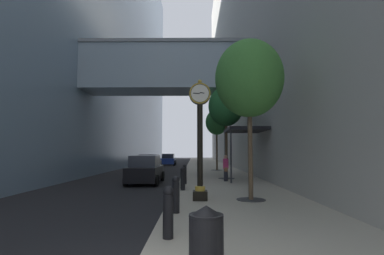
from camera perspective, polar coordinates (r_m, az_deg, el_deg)
ground_plane at (r=30.33m, az=-1.35°, el=-8.37°), size 110.00×110.00×0.00m
sidewalk_right at (r=33.35m, az=3.53°, el=-7.90°), size 5.42×80.00×0.14m
building_block_left at (r=39.57m, az=-19.69°, el=21.82°), size 21.98×80.00×38.98m
building_block_right at (r=38.21m, az=15.05°, el=21.30°), size 9.00×80.00×37.17m
street_clock at (r=11.22m, az=1.57°, el=-1.06°), size 0.84×0.55×4.65m
bollard_nearest at (r=6.52m, az=-4.69°, el=-15.97°), size 0.24×0.24×1.11m
bollard_second at (r=9.02m, az=-3.19°, el=-12.79°), size 0.24×0.24×1.11m
bollard_fourth at (r=14.07m, az=-1.83°, el=-9.84°), size 0.24×0.24×1.11m
bollard_fifth at (r=16.61m, az=-1.46°, el=-9.03°), size 0.24×0.24×1.11m
street_tree_near at (r=11.81m, az=11.13°, el=9.35°), size 2.67×2.67×6.25m
street_tree_mid_near at (r=20.11m, az=6.67°, el=4.10°), size 2.40×2.40×6.31m
street_tree_mid_far at (r=28.48m, az=4.85°, el=0.99°), size 2.16×2.16×5.91m
trash_bin at (r=4.65m, az=2.83°, el=-21.23°), size 0.53×0.53×1.05m
pedestrian_walking at (r=18.24m, az=6.64°, el=-7.77°), size 0.36×0.46×1.61m
storefront_awning at (r=18.92m, az=10.25°, el=-0.64°), size 2.40×3.60×3.30m
car_blue_near at (r=40.72m, az=-4.65°, el=-6.30°), size 2.03×4.28×1.59m
car_black_mid at (r=18.24m, az=-9.12°, el=-8.23°), size 1.98×4.32×1.72m
car_grey_far at (r=29.26m, az=-8.33°, el=-6.89°), size 2.10×4.69×1.65m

